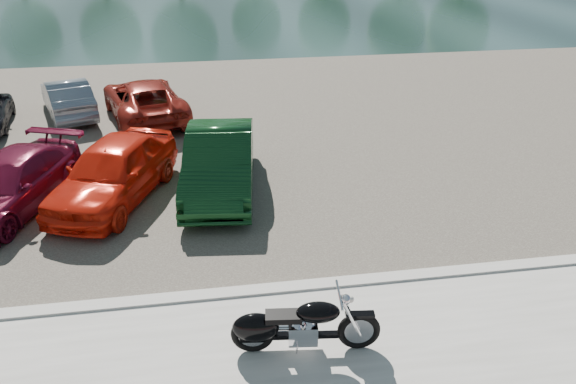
# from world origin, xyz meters

# --- Properties ---
(ground) EXTENTS (200.00, 200.00, 0.00)m
(ground) POSITION_xyz_m (0.00, 0.00, 0.00)
(ground) COLOR #595447
(ground) RESTS_ON ground
(kerb) EXTENTS (60.00, 0.30, 0.14)m
(kerb) POSITION_xyz_m (0.00, 2.00, 0.07)
(kerb) COLOR #A5A29B
(kerb) RESTS_ON ground
(parking_lot) EXTENTS (60.00, 18.00, 0.04)m
(parking_lot) POSITION_xyz_m (0.00, 11.00, 0.02)
(parking_lot) COLOR #443D37
(parking_lot) RESTS_ON ground
(river) EXTENTS (120.00, 40.00, 0.00)m
(river) POSITION_xyz_m (0.00, 40.00, 0.00)
(river) COLOR #1B302E
(river) RESTS_ON ground
(motorcycle) EXTENTS (2.33, 0.75, 1.05)m
(motorcycle) POSITION_xyz_m (-0.37, 0.40, 0.56)
(motorcycle) COLOR black
(motorcycle) RESTS_ON promenade
(car_3) EXTENTS (3.13, 4.68, 1.26)m
(car_3) POSITION_xyz_m (-5.98, 6.16, 0.67)
(car_3) COLOR maroon
(car_3) RESTS_ON parking_lot
(car_4) EXTENTS (3.20, 4.68, 1.48)m
(car_4) POSITION_xyz_m (-3.68, 6.27, 0.78)
(car_4) COLOR red
(car_4) RESTS_ON parking_lot
(car_5) EXTENTS (2.08, 4.74, 1.51)m
(car_5) POSITION_xyz_m (-1.17, 6.42, 0.80)
(car_5) COLOR #0F3718
(car_5) RESTS_ON parking_lot
(car_9) EXTENTS (2.49, 4.03, 1.25)m
(car_9) POSITION_xyz_m (-5.94, 12.90, 0.67)
(car_9) COLOR gray
(car_9) RESTS_ON parking_lot
(car_10) EXTENTS (3.34, 5.19, 1.33)m
(car_10) POSITION_xyz_m (-3.37, 12.16, 0.71)
(car_10) COLOR maroon
(car_10) RESTS_ON parking_lot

